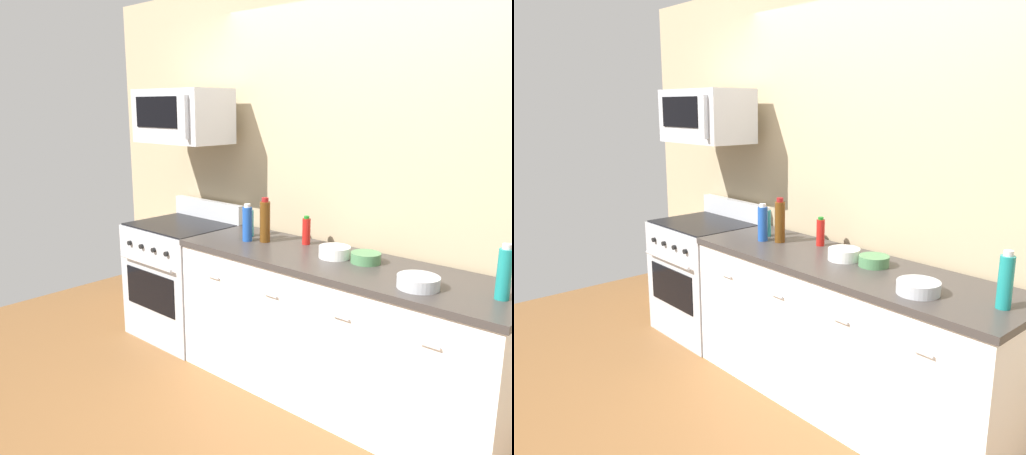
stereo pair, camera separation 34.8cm
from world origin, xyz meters
The scene contains 13 objects.
ground_plane centered at (0.00, 0.00, 0.00)m, with size 6.32×6.32×0.00m, color brown.
back_wall centered at (0.00, 0.41, 1.35)m, with size 5.27×0.10×2.70m, color tan.
counter_unit centered at (0.00, 0.00, 0.46)m, with size 2.18×0.66×0.92m.
range_oven centered at (-1.46, 0.00, 0.47)m, with size 0.76×0.69×1.07m.
microwave centered at (-1.46, 0.05, 1.75)m, with size 0.74×0.44×0.40m.
bottle_wine_amber centered at (-0.61, 0.04, 1.07)m, with size 0.07×0.07×0.31m.
bottle_hot_sauce_red centered at (-0.37, 0.18, 1.01)m, with size 0.05×0.05×0.19m.
bottle_sparkling_teal centered at (0.95, -0.01, 1.05)m, with size 0.07×0.07×0.27m.
bottle_dish_soap centered at (-0.80, 0.08, 1.02)m, with size 0.06×0.06×0.21m.
bottle_soda_blue centered at (-0.72, -0.02, 1.04)m, with size 0.07×0.07×0.26m.
bowl_green_glaze centered at (0.15, 0.07, 0.95)m, with size 0.18×0.18×0.06m.
bowl_white_ceramic centered at (-0.05, 0.04, 0.96)m, with size 0.19×0.19×0.07m.
bowl_steel_prep centered at (0.58, -0.13, 0.95)m, with size 0.22×0.22×0.06m.
Camera 1 is at (1.68, -2.55, 1.83)m, focal length 36.67 mm.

